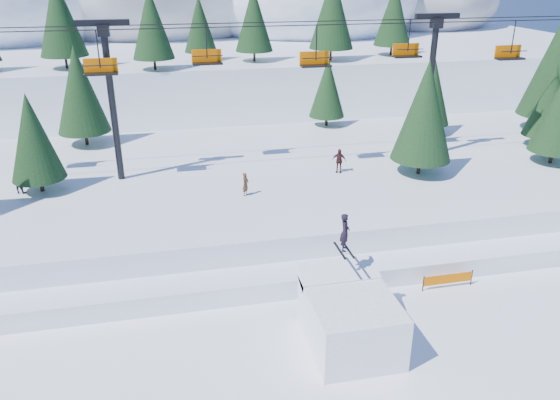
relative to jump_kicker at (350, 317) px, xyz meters
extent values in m
plane|color=white|center=(-1.50, -1.11, -1.37)|extent=(160.00, 160.00, 0.00)
cube|color=white|center=(-1.50, 16.89, -0.12)|extent=(70.00, 22.00, 2.50)
cube|color=white|center=(-1.50, 6.89, -0.82)|extent=(70.00, 6.00, 1.10)
cube|color=white|center=(-1.50, 66.89, 1.63)|extent=(110.00, 60.00, 6.00)
ellipsoid|color=#605B59|center=(36.50, 74.89, 8.75)|extent=(30.00, 27.00, 15.00)
cylinder|color=black|center=(-7.81, 38.54, 5.19)|extent=(0.26, 0.26, 1.12)
cone|color=#1C3D1B|center=(-7.81, 38.54, 9.19)|extent=(4.16, 4.16, 6.88)
cylinder|color=black|center=(2.97, 41.69, 5.18)|extent=(0.26, 0.26, 1.11)
cone|color=#1C3D1B|center=(2.97, 41.69, 9.13)|extent=(4.10, 4.10, 6.79)
cylinder|color=black|center=(11.39, 40.47, 5.28)|extent=(0.26, 0.26, 1.31)
cone|color=#1C3D1B|center=(11.39, 40.47, 9.97)|extent=(4.87, 4.87, 8.06)
cylinder|color=black|center=(-16.69, 41.21, 5.26)|extent=(0.26, 0.26, 1.27)
cone|color=#1C3D1B|center=(-16.69, 41.21, 9.79)|extent=(4.71, 4.71, 7.79)
cylinder|color=black|center=(19.44, 42.53, 5.20)|extent=(0.26, 0.26, 1.15)
cone|color=#1C3D1B|center=(19.44, 42.53, 9.29)|extent=(4.26, 4.26, 7.04)
cylinder|color=black|center=(-2.73, 43.26, 5.11)|extent=(0.26, 0.26, 0.97)
cone|color=#1C3D1B|center=(-2.73, 43.26, 8.56)|extent=(3.59, 3.59, 5.93)
cube|color=white|center=(0.00, -0.14, -0.12)|extent=(3.71, 4.58, 2.51)
cube|color=white|center=(0.00, 1.83, 1.19)|extent=(3.71, 1.60, 0.89)
imported|color=black|center=(0.10, 1.46, 3.51)|extent=(0.61, 0.75, 1.78)
cube|color=black|center=(-0.10, 1.46, 2.61)|extent=(0.11, 1.65, 0.03)
cube|color=black|center=(0.30, 1.46, 2.61)|extent=(0.11, 1.65, 0.03)
cylinder|color=black|center=(-10.50, 16.89, 6.13)|extent=(0.44, 0.44, 10.00)
cube|color=black|center=(-10.50, 16.89, 11.23)|extent=(3.20, 0.35, 0.35)
cube|color=black|center=(-10.50, 16.89, 10.78)|extent=(0.70, 0.70, 0.70)
cylinder|color=black|center=(11.50, 16.89, 6.13)|extent=(0.44, 0.44, 10.00)
cube|color=black|center=(11.50, 16.89, 11.23)|extent=(3.20, 0.35, 0.35)
cube|color=black|center=(11.50, 16.89, 10.78)|extent=(0.70, 0.70, 0.70)
cylinder|color=black|center=(0.50, 15.69, 10.93)|extent=(46.00, 0.06, 0.06)
cylinder|color=black|center=(0.50, 18.09, 10.93)|extent=(46.00, 0.06, 0.06)
cylinder|color=black|center=(-10.83, 15.69, 9.83)|extent=(0.08, 0.08, 2.20)
cube|color=black|center=(-10.83, 15.69, 8.38)|extent=(2.00, 0.75, 0.12)
cube|color=#D96200|center=(-10.83, 16.07, 8.83)|extent=(2.00, 0.10, 0.85)
cylinder|color=black|center=(-10.83, 15.34, 8.93)|extent=(2.00, 0.06, 0.06)
cylinder|color=black|center=(-4.21, 18.09, 9.83)|extent=(0.08, 0.08, 2.20)
cube|color=black|center=(-4.21, 18.09, 8.38)|extent=(2.00, 0.75, 0.12)
cube|color=#D96200|center=(-4.21, 18.47, 8.83)|extent=(2.00, 0.10, 0.85)
cylinder|color=black|center=(-4.21, 17.74, 8.93)|extent=(2.00, 0.06, 0.06)
cylinder|color=black|center=(2.62, 15.69, 9.83)|extent=(0.08, 0.08, 2.20)
cube|color=black|center=(2.62, 15.69, 8.38)|extent=(2.00, 0.75, 0.12)
cube|color=#D96200|center=(2.62, 16.07, 8.83)|extent=(2.00, 0.10, 0.85)
cylinder|color=black|center=(2.62, 15.34, 8.93)|extent=(2.00, 0.06, 0.06)
cylinder|color=black|center=(10.12, 18.09, 9.83)|extent=(0.08, 0.08, 2.20)
cube|color=black|center=(10.12, 18.09, 8.38)|extent=(2.00, 0.75, 0.12)
cube|color=#D96200|center=(10.12, 18.47, 8.83)|extent=(2.00, 0.10, 0.85)
cylinder|color=black|center=(10.12, 17.74, 8.93)|extent=(2.00, 0.06, 0.06)
cylinder|color=black|center=(16.78, 15.69, 9.83)|extent=(0.08, 0.08, 2.20)
cube|color=black|center=(16.78, 15.69, 8.38)|extent=(2.00, 0.75, 0.12)
cube|color=#D96200|center=(16.78, 16.07, 8.83)|extent=(2.00, 0.10, 0.85)
cylinder|color=black|center=(16.78, 15.34, 8.93)|extent=(2.00, 0.06, 0.06)
cylinder|color=black|center=(19.97, 13.52, 1.60)|extent=(0.26, 0.26, 0.95)
cylinder|color=black|center=(21.94, 17.22, 1.58)|extent=(0.26, 0.26, 0.91)
cone|color=#1C3D1B|center=(21.94, 17.22, 4.83)|extent=(3.38, 3.38, 5.59)
cylinder|color=black|center=(25.14, 21.12, 1.85)|extent=(0.26, 0.26, 1.44)
cone|color=#1C3D1B|center=(25.14, 21.12, 6.99)|extent=(5.35, 5.35, 8.84)
cylinder|color=black|center=(14.59, 22.43, 1.58)|extent=(0.26, 0.26, 0.91)
cone|color=#1C3D1B|center=(14.59, 22.43, 4.85)|extent=(3.40, 3.40, 5.62)
cylinder|color=black|center=(-13.58, 25.37, 1.67)|extent=(0.26, 0.26, 1.09)
cone|color=#1C3D1B|center=(-13.58, 25.37, 5.58)|extent=(4.06, 4.06, 6.71)
cylinder|color=black|center=(6.92, 26.80, 1.55)|extent=(0.26, 0.26, 0.85)
cone|color=#1C3D1B|center=(6.92, 26.80, 4.57)|extent=(3.14, 3.14, 5.20)
cylinder|color=black|center=(-15.34, 15.67, 1.57)|extent=(0.26, 0.26, 0.88)
cone|color=#1C3D1B|center=(-15.34, 15.67, 4.73)|extent=(3.29, 3.29, 5.43)
cylinder|color=black|center=(9.58, 13.53, 1.67)|extent=(0.26, 0.26, 1.09)
cone|color=#1C3D1B|center=(9.58, 13.53, 5.57)|extent=(4.05, 4.05, 6.70)
imported|color=#292641|center=(-16.63, 15.64, 1.97)|extent=(0.99, 0.89, 1.68)
imported|color=#52331D|center=(-2.72, 12.21, 1.87)|extent=(0.61, 0.65, 1.49)
imported|color=#18301E|center=(12.10, 20.35, 2.06)|extent=(1.05, 1.07, 1.86)
imported|color=#3A191B|center=(4.24, 14.93, 1.98)|extent=(1.08, 0.83, 1.70)
cylinder|color=black|center=(5.22, 3.24, -0.92)|extent=(0.06, 0.06, 0.90)
cylinder|color=black|center=(8.02, 3.26, -0.92)|extent=(0.06, 0.06, 0.90)
cube|color=#D96200|center=(6.62, 3.25, -0.82)|extent=(2.80, 0.06, 0.55)
cylinder|color=black|center=(4.82, 3.94, -0.92)|extent=(0.06, 0.06, 0.90)
cylinder|color=black|center=(7.50, 4.72, -0.92)|extent=(0.06, 0.06, 0.90)
cube|color=#D96200|center=(6.16, 4.33, -0.82)|extent=(2.70, 0.82, 0.55)
camera|label=1|loc=(-7.31, -19.10, 14.41)|focal=35.00mm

